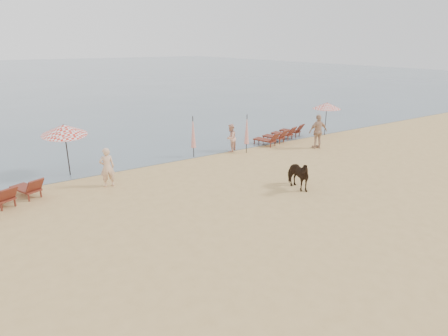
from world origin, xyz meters
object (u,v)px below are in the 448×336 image
at_px(lounger_cluster_left, 2,196).
at_px(umbrella_open_left_b, 64,130).
at_px(beachgoer_left, 107,167).
at_px(lounger_cluster_right, 281,134).
at_px(cow, 297,175).
at_px(umbrella_closed_left, 193,132).
at_px(beachgoer_right_b, 318,132).
at_px(umbrella_open_right, 327,106).
at_px(beachgoer_right_a, 231,138).
at_px(umbrella_closed_right, 247,129).

relative_size(lounger_cluster_left, umbrella_open_left_b, 1.24).
height_order(lounger_cluster_left, beachgoer_left, beachgoer_left).
relative_size(lounger_cluster_right, cow, 2.63).
relative_size(umbrella_closed_left, beachgoer_left, 1.31).
xyz_separation_m(cow, beachgoer_right_b, (5.46, 4.08, 0.35)).
distance_m(lounger_cluster_right, cow, 8.13).
distance_m(cow, beachgoer_left, 7.93).
bearing_deg(lounger_cluster_right, cow, -145.14).
bearing_deg(beachgoer_right_b, umbrella_open_left_b, 1.52).
xyz_separation_m(lounger_cluster_right, cow, (-4.83, -6.53, 0.23)).
xyz_separation_m(umbrella_open_left_b, cow, (7.58, -6.87, -1.52)).
height_order(umbrella_open_right, beachgoer_right_a, umbrella_open_right).
bearing_deg(cow, beachgoer_right_a, 86.86).
bearing_deg(umbrella_open_left_b, beachgoer_left, -69.27).
xyz_separation_m(lounger_cluster_right, umbrella_open_left_b, (-12.41, 0.34, 1.75)).
relative_size(umbrella_closed_right, beachgoer_left, 1.27).
distance_m(beachgoer_left, beachgoer_right_b, 11.96).
bearing_deg(umbrella_closed_right, beachgoer_right_b, -19.54).
relative_size(umbrella_open_left_b, beachgoer_right_a, 1.60).
relative_size(umbrella_open_right, umbrella_closed_right, 1.01).
xyz_separation_m(lounger_cluster_right, beachgoer_right_b, (0.63, -2.45, 0.58)).
bearing_deg(umbrella_open_right, lounger_cluster_right, -172.49).
bearing_deg(umbrella_closed_left, lounger_cluster_right, 1.79).
distance_m(umbrella_open_left_b, beachgoer_left, 2.88).
xyz_separation_m(lounger_cluster_right, umbrella_open_right, (3.42, -0.44, 1.54)).
bearing_deg(beachgoer_right_a, lounger_cluster_right, 153.00).
height_order(lounger_cluster_right, beachgoer_right_b, beachgoer_right_b).
height_order(lounger_cluster_left, cow, cow).
bearing_deg(cow, umbrella_open_right, 41.24).
relative_size(umbrella_open_left_b, umbrella_closed_left, 1.12).
bearing_deg(beachgoer_left, umbrella_open_left_b, -59.14).
distance_m(umbrella_closed_left, beachgoer_right_a, 2.37).
bearing_deg(umbrella_open_right, lounger_cluster_left, -160.62).
bearing_deg(lounger_cluster_left, umbrella_open_right, -19.41).
height_order(umbrella_open_left_b, beachgoer_right_a, umbrella_open_left_b).
xyz_separation_m(lounger_cluster_left, beachgoer_right_b, (15.88, -0.53, 0.57)).
relative_size(lounger_cluster_left, umbrella_closed_right, 1.44).
bearing_deg(lounger_cluster_left, cow, -47.82).
height_order(lounger_cluster_right, umbrella_open_right, umbrella_open_right).
bearing_deg(beachgoer_right_b, umbrella_closed_right, -5.94).
relative_size(umbrella_closed_left, beachgoer_right_a, 1.43).
xyz_separation_m(lounger_cluster_left, beachgoer_left, (3.93, -0.07, 0.44)).
distance_m(umbrella_open_right, beachgoer_right_b, 3.57).
xyz_separation_m(umbrella_open_right, beachgoer_right_b, (-2.79, -2.01, -0.96)).
relative_size(cow, beachgoer_right_b, 0.77).
xyz_separation_m(lounger_cluster_right, umbrella_closed_left, (-6.25, -0.20, 0.96)).
distance_m(lounger_cluster_right, umbrella_closed_left, 6.33).
xyz_separation_m(umbrella_closed_right, cow, (-1.44, -5.51, -0.69)).
xyz_separation_m(umbrella_closed_left, cow, (1.42, -6.33, -0.73)).
height_order(beachgoer_left, beachgoer_right_a, beachgoer_left).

